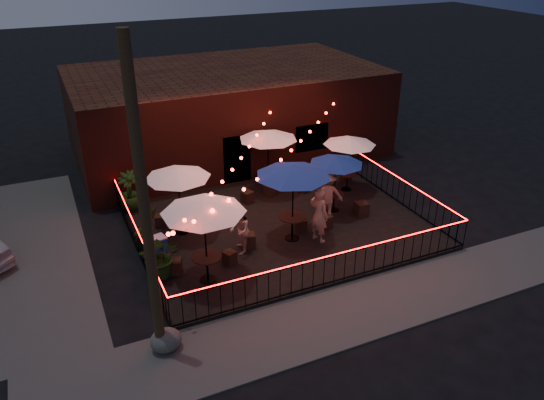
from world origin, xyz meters
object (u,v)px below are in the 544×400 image
(cooler, at_px, (157,248))
(cafe_table_2, at_px, (293,171))
(cafe_table_4, at_px, (336,161))
(cafe_table_1, at_px, (177,174))
(utility_pole, at_px, (145,215))
(boulder, at_px, (166,340))
(cafe_table_0, at_px, (203,207))
(cafe_table_3, at_px, (268,135))
(cafe_table_5, at_px, (350,141))

(cooler, bearing_deg, cafe_table_2, -21.77)
(cafe_table_2, relative_size, cafe_table_4, 1.14)
(cafe_table_1, distance_m, cafe_table_2, 3.88)
(cafe_table_1, bearing_deg, cafe_table_4, -7.54)
(cafe_table_1, relative_size, cafe_table_2, 0.93)
(utility_pole, distance_m, boulder, 3.67)
(cafe_table_4, bearing_deg, cafe_table_1, 172.46)
(cafe_table_0, bearing_deg, cafe_table_3, 49.89)
(utility_pole, height_order, cafe_table_5, utility_pole)
(cafe_table_4, relative_size, cooler, 3.05)
(cafe_table_5, bearing_deg, cafe_table_2, -145.57)
(utility_pole, bearing_deg, cafe_table_3, 49.69)
(boulder, bearing_deg, cooler, 79.37)
(cafe_table_3, bearing_deg, cafe_table_4, -60.79)
(boulder, bearing_deg, cafe_table_0, 50.96)
(cafe_table_4, distance_m, cafe_table_5, 1.97)
(cafe_table_4, xyz_separation_m, boulder, (-7.65, -4.67, -1.85))
(utility_pole, relative_size, cafe_table_1, 3.10)
(cafe_table_0, relative_size, cafe_table_4, 1.36)
(boulder, bearing_deg, cafe_table_1, 70.18)
(cooler, height_order, boulder, cooler)
(cafe_table_0, relative_size, cafe_table_2, 1.19)
(cafe_table_4, distance_m, boulder, 9.15)
(utility_pole, distance_m, cafe_table_4, 9.27)
(cafe_table_0, relative_size, cafe_table_5, 1.25)
(utility_pole, relative_size, cafe_table_4, 3.30)
(cafe_table_1, xyz_separation_m, cafe_table_3, (4.18, 1.95, 0.08))
(cafe_table_5, distance_m, cooler, 8.69)
(cafe_table_2, relative_size, boulder, 3.26)
(cafe_table_1, distance_m, cafe_table_4, 5.75)
(cafe_table_0, bearing_deg, utility_pole, -130.74)
(cooler, distance_m, boulder, 4.16)
(cafe_table_4, xyz_separation_m, cooler, (-6.88, -0.59, -1.63))
(cafe_table_2, relative_size, cafe_table_3, 1.08)
(boulder, bearing_deg, utility_pole, -172.06)
(cafe_table_1, relative_size, cafe_table_4, 1.07)
(utility_pole, height_order, cooler, utility_pole)
(cafe_table_3, height_order, boulder, cafe_table_3)
(cafe_table_1, height_order, boulder, cafe_table_1)
(cafe_table_3, bearing_deg, cafe_table_2, -102.20)
(cooler, bearing_deg, cafe_table_0, -71.87)
(cafe_table_3, xyz_separation_m, cafe_table_5, (2.93, -1.33, -0.24))
(cafe_table_2, height_order, cafe_table_4, cafe_table_2)
(cafe_table_2, relative_size, cooler, 3.48)
(boulder, bearing_deg, cafe_table_2, 33.16)
(cafe_table_5, xyz_separation_m, cooler, (-8.30, -1.96, -1.70))
(cafe_table_3, distance_m, cafe_table_4, 3.11)
(cafe_table_3, height_order, cafe_table_4, cafe_table_3)
(utility_pole, relative_size, boulder, 9.40)
(cafe_table_1, bearing_deg, cafe_table_5, 4.97)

